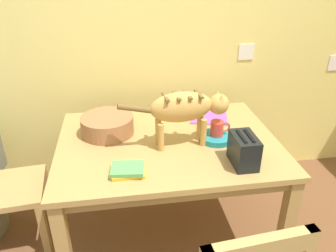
# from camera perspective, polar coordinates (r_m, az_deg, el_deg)

# --- Properties ---
(wall_rear) EXTENTS (5.20, 0.11, 2.50)m
(wall_rear) POSITION_cam_1_polar(r_m,az_deg,el_deg) (2.58, -1.44, 16.05)
(wall_rear) COLOR #F0DB76
(wall_rear) RESTS_ON ground_plane
(dining_table) EXTENTS (1.34, 0.99, 0.73)m
(dining_table) POSITION_cam_1_polar(r_m,az_deg,el_deg) (2.11, 0.00, -4.41)
(dining_table) COLOR #AD884B
(dining_table) RESTS_ON ground_plane
(cat) EXTENTS (0.65, 0.16, 0.34)m
(cat) POSITION_cam_1_polar(r_m,az_deg,el_deg) (1.93, 3.23, 3.05)
(cat) COLOR gold
(cat) RESTS_ON dining_table
(saucer_bowl) EXTENTS (0.20, 0.20, 0.03)m
(saucer_bowl) POSITION_cam_1_polar(r_m,az_deg,el_deg) (2.09, 8.19, -1.96)
(saucer_bowl) COLOR teal
(saucer_bowl) RESTS_ON dining_table
(coffee_mug) EXTENTS (0.12, 0.08, 0.09)m
(coffee_mug) POSITION_cam_1_polar(r_m,az_deg,el_deg) (2.06, 8.41, -0.39)
(coffee_mug) COLOR #D33D33
(coffee_mug) RESTS_ON saucer_bowl
(magazine) EXTENTS (0.30, 0.29, 0.01)m
(magazine) POSITION_cam_1_polar(r_m,az_deg,el_deg) (2.37, 6.94, 1.51)
(magazine) COLOR purple
(magazine) RESTS_ON dining_table
(book_stack) EXTENTS (0.18, 0.15, 0.04)m
(book_stack) POSITION_cam_1_polar(r_m,az_deg,el_deg) (1.78, -6.88, -7.46)
(book_stack) COLOR #F5AA23
(book_stack) RESTS_ON dining_table
(wicker_basket) EXTENTS (0.33, 0.33, 0.12)m
(wicker_basket) POSITION_cam_1_polar(r_m,az_deg,el_deg) (2.16, -10.25, 0.21)
(wicker_basket) COLOR #9E663D
(wicker_basket) RESTS_ON dining_table
(toaster) EXTENTS (0.12, 0.20, 0.18)m
(toaster) POSITION_cam_1_polar(r_m,az_deg,el_deg) (1.85, 12.74, -4.03)
(toaster) COLOR black
(toaster) RESTS_ON dining_table
(wooden_chair_far) EXTENTS (0.46, 0.46, 0.92)m
(wooden_chair_far) POSITION_cam_1_polar(r_m,az_deg,el_deg) (2.38, -26.47, -9.23)
(wooden_chair_far) COLOR tan
(wooden_chair_far) RESTS_ON ground_plane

